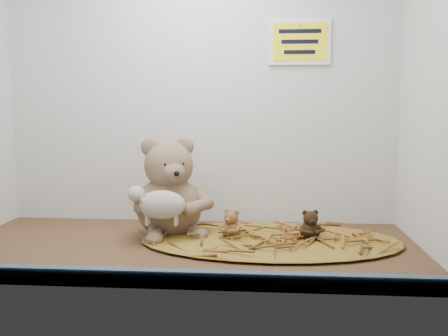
# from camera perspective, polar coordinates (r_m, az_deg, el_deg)

# --- Properties ---
(alcove_shell) EXTENTS (1.20, 0.60, 0.90)m
(alcove_shell) POSITION_cam_1_polar(r_m,az_deg,el_deg) (1.34, -3.93, 10.91)
(alcove_shell) COLOR #482919
(alcove_shell) RESTS_ON ground
(front_rail) EXTENTS (1.19, 0.02, 0.04)m
(front_rail) POSITION_cam_1_polar(r_m,az_deg,el_deg) (1.03, -6.91, -12.43)
(front_rail) COLOR #3E5A77
(front_rail) RESTS_ON shelf_floor
(straw_bed) EXTENTS (0.70, 0.40, 0.01)m
(straw_bed) POSITION_cam_1_polar(r_m,az_deg,el_deg) (1.34, 5.32, -8.18)
(straw_bed) COLOR olive
(straw_bed) RESTS_ON shelf_floor
(main_teddy) EXTENTS (0.30, 0.30, 0.27)m
(main_teddy) POSITION_cam_1_polar(r_m,az_deg,el_deg) (1.40, -6.35, -2.13)
(main_teddy) COLOR #8D7356
(main_teddy) RESTS_ON shelf_floor
(toy_lamb) EXTENTS (0.16, 0.10, 0.11)m
(toy_lamb) POSITION_cam_1_polar(r_m,az_deg,el_deg) (1.31, -7.14, -4.19)
(toy_lamb) COLOR beige
(toy_lamb) RESTS_ON main_teddy
(mini_teddy_tan) EXTENTS (0.08, 0.09, 0.08)m
(mini_teddy_tan) POSITION_cam_1_polar(r_m,az_deg,el_deg) (1.34, 0.86, -6.25)
(mini_teddy_tan) COLOR brown
(mini_teddy_tan) RESTS_ON straw_bed
(mini_teddy_brown) EXTENTS (0.08, 0.08, 0.08)m
(mini_teddy_brown) POSITION_cam_1_polar(r_m,az_deg,el_deg) (1.34, 9.83, -6.28)
(mini_teddy_brown) COLOR black
(mini_teddy_brown) RESTS_ON straw_bed
(wall_sign) EXTENTS (0.16, 0.01, 0.11)m
(wall_sign) POSITION_cam_1_polar(r_m,az_deg,el_deg) (1.54, 8.63, 14.06)
(wall_sign) COLOR yellow
(wall_sign) RESTS_ON back_wall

